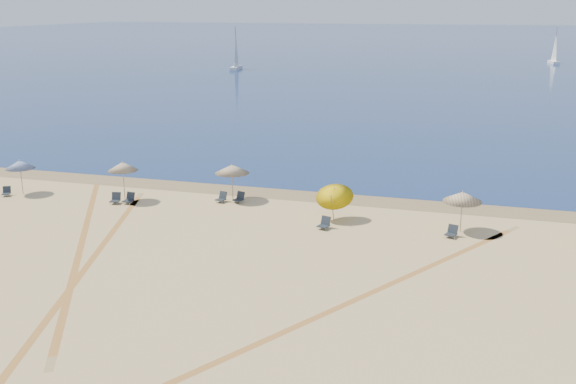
{
  "coord_description": "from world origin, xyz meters",
  "views": [
    {
      "loc": [
        10.73,
        -17.34,
        12.26
      ],
      "look_at": [
        0.0,
        20.0,
        1.3
      ],
      "focal_mm": 41.59,
      "sensor_mm": 36.0,
      "label": 1
    }
  ],
  "objects_px": {
    "chair_3": "(222,198)",
    "umbrella_0": "(20,164)",
    "umbrella_4": "(463,197)",
    "chair_4": "(239,198)",
    "chair_0": "(6,192)",
    "chair_6": "(452,232)",
    "sailboat_0": "(554,53)",
    "chair_1": "(116,199)",
    "sailboat_1": "(236,57)",
    "umbrella_3": "(334,193)",
    "umbrella_2": "(232,169)",
    "chair_5": "(324,223)",
    "umbrella_1": "(123,166)",
    "chair_2": "(129,199)"
  },
  "relations": [
    {
      "from": "umbrella_2",
      "to": "chair_2",
      "type": "relative_size",
      "value": 3.22
    },
    {
      "from": "chair_0",
      "to": "sailboat_1",
      "type": "distance_m",
      "value": 89.63
    },
    {
      "from": "umbrella_0",
      "to": "chair_3",
      "type": "relative_size",
      "value": 3.02
    },
    {
      "from": "umbrella_0",
      "to": "sailboat_0",
      "type": "distance_m",
      "value": 126.53
    },
    {
      "from": "chair_1",
      "to": "chair_4",
      "type": "bearing_deg",
      "value": 7.01
    },
    {
      "from": "umbrella_2",
      "to": "umbrella_3",
      "type": "xyz_separation_m",
      "value": [
        7.2,
        -2.33,
        -0.41
      ]
    },
    {
      "from": "umbrella_3",
      "to": "chair_3",
      "type": "height_order",
      "value": "umbrella_3"
    },
    {
      "from": "chair_3",
      "to": "umbrella_0",
      "type": "bearing_deg",
      "value": -155.33
    },
    {
      "from": "umbrella_4",
      "to": "chair_4",
      "type": "relative_size",
      "value": 2.97
    },
    {
      "from": "umbrella_4",
      "to": "sailboat_1",
      "type": "bearing_deg",
      "value": 117.6
    },
    {
      "from": "umbrella_0",
      "to": "chair_1",
      "type": "height_order",
      "value": "umbrella_0"
    },
    {
      "from": "sailboat_1",
      "to": "umbrella_0",
      "type": "bearing_deg",
      "value": -86.82
    },
    {
      "from": "chair_3",
      "to": "chair_6",
      "type": "height_order",
      "value": "chair_3"
    },
    {
      "from": "umbrella_3",
      "to": "sailboat_0",
      "type": "distance_m",
      "value": 120.69
    },
    {
      "from": "umbrella_3",
      "to": "chair_3",
      "type": "xyz_separation_m",
      "value": [
        -7.74,
        1.75,
        -1.37
      ]
    },
    {
      "from": "umbrella_2",
      "to": "chair_0",
      "type": "distance_m",
      "value": 15.27
    },
    {
      "from": "chair_5",
      "to": "chair_6",
      "type": "relative_size",
      "value": 1.03
    },
    {
      "from": "chair_6",
      "to": "chair_0",
      "type": "bearing_deg",
      "value": -160.84
    },
    {
      "from": "umbrella_0",
      "to": "chair_2",
      "type": "xyz_separation_m",
      "value": [
        7.98,
        -0.01,
        -1.71
      ]
    },
    {
      "from": "chair_0",
      "to": "umbrella_0",
      "type": "bearing_deg",
      "value": 19.0
    },
    {
      "from": "umbrella_3",
      "to": "chair_2",
      "type": "bearing_deg",
      "value": -179.33
    },
    {
      "from": "umbrella_2",
      "to": "chair_5",
      "type": "bearing_deg",
      "value": -29.25
    },
    {
      "from": "chair_3",
      "to": "sailboat_1",
      "type": "bearing_deg",
      "value": 126.46
    },
    {
      "from": "umbrella_2",
      "to": "chair_6",
      "type": "relative_size",
      "value": 3.06
    },
    {
      "from": "umbrella_2",
      "to": "chair_3",
      "type": "distance_m",
      "value": 1.96
    },
    {
      "from": "chair_4",
      "to": "umbrella_0",
      "type": "bearing_deg",
      "value": -153.41
    },
    {
      "from": "umbrella_1",
      "to": "sailboat_1",
      "type": "distance_m",
      "value": 90.46
    },
    {
      "from": "umbrella_4",
      "to": "chair_6",
      "type": "bearing_deg",
      "value": -111.95
    },
    {
      "from": "umbrella_1",
      "to": "chair_0",
      "type": "distance_m",
      "value": 8.51
    },
    {
      "from": "chair_1",
      "to": "chair_2",
      "type": "xyz_separation_m",
      "value": [
        0.84,
        0.24,
        0.0
      ]
    },
    {
      "from": "chair_6",
      "to": "chair_1",
      "type": "bearing_deg",
      "value": -162.21
    },
    {
      "from": "umbrella_3",
      "to": "chair_6",
      "type": "distance_m",
      "value": 7.03
    },
    {
      "from": "umbrella_1",
      "to": "umbrella_0",
      "type": "bearing_deg",
      "value": -177.42
    },
    {
      "from": "umbrella_2",
      "to": "chair_3",
      "type": "height_order",
      "value": "umbrella_2"
    },
    {
      "from": "chair_4",
      "to": "sailboat_1",
      "type": "relative_size",
      "value": 0.1
    },
    {
      "from": "chair_2",
      "to": "chair_4",
      "type": "height_order",
      "value": "chair_2"
    },
    {
      "from": "umbrella_2",
      "to": "chair_6",
      "type": "height_order",
      "value": "umbrella_2"
    },
    {
      "from": "umbrella_4",
      "to": "chair_4",
      "type": "distance_m",
      "value": 14.11
    },
    {
      "from": "chair_6",
      "to": "sailboat_0",
      "type": "bearing_deg",
      "value": 102.15
    },
    {
      "from": "umbrella_4",
      "to": "chair_0",
      "type": "distance_m",
      "value": 29.32
    },
    {
      "from": "chair_4",
      "to": "umbrella_1",
      "type": "bearing_deg",
      "value": -147.62
    },
    {
      "from": "umbrella_3",
      "to": "sailboat_1",
      "type": "relative_size",
      "value": 0.3
    },
    {
      "from": "umbrella_3",
      "to": "chair_1",
      "type": "height_order",
      "value": "umbrella_3"
    },
    {
      "from": "chair_0",
      "to": "chair_6",
      "type": "distance_m",
      "value": 28.84
    },
    {
      "from": "umbrella_1",
      "to": "umbrella_4",
      "type": "xyz_separation_m",
      "value": [
        21.06,
        -0.21,
        -0.27
      ]
    },
    {
      "from": "umbrella_2",
      "to": "sailboat_0",
      "type": "height_order",
      "value": "sailboat_0"
    },
    {
      "from": "umbrella_2",
      "to": "chair_1",
      "type": "relative_size",
      "value": 3.17
    },
    {
      "from": "chair_6",
      "to": "umbrella_1",
      "type": "bearing_deg",
      "value": -163.87
    },
    {
      "from": "umbrella_1",
      "to": "sailboat_0",
      "type": "xyz_separation_m",
      "value": [
        36.25,
        118.4,
        0.01
      ]
    },
    {
      "from": "chair_1",
      "to": "sailboat_1",
      "type": "relative_size",
      "value": 0.09
    }
  ]
}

